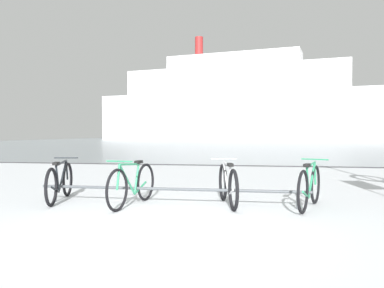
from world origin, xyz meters
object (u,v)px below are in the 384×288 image
bicycle_3 (310,187)px  bicycle_2 (228,185)px  bicycle_0 (60,182)px  bicycle_1 (132,185)px  ferry_ship (238,104)px

bicycle_3 → bicycle_2: bearing=177.8°
bicycle_2 → bicycle_3: bearing=-2.2°
bicycle_0 → bicycle_1: 1.47m
bicycle_0 → ferry_ship: ferry_ship is taller
bicycle_2 → ferry_ship: ferry_ship is taller
bicycle_3 → ferry_ship: (-4.40, 63.50, 5.97)m
bicycle_0 → bicycle_1: size_ratio=0.99×
bicycle_0 → bicycle_1: (1.45, -0.22, 0.01)m
bicycle_0 → ferry_ship: (0.02, 63.53, 5.98)m
ferry_ship → bicycle_2: bearing=-87.3°
bicycle_0 → ferry_ship: bearing=90.0°
bicycle_3 → ferry_ship: size_ratio=0.03×
bicycle_1 → bicycle_3: size_ratio=1.10×
bicycle_3 → ferry_ship: 63.93m
bicycle_2 → ferry_ship: (-3.04, 63.45, 5.98)m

